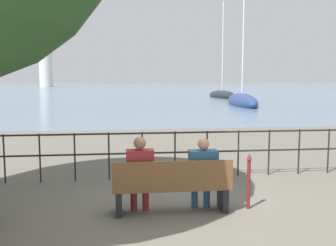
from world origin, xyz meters
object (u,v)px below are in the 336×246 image
(seated_person_right, at_px, (203,171))
(sailboat_0, at_px, (242,101))
(seated_person_left, at_px, (140,172))
(harbor_lighthouse, at_px, (46,61))
(sailboat_1, at_px, (222,95))
(closed_umbrella, at_px, (249,178))
(park_bench, at_px, (172,187))

(seated_person_right, xyz_separation_m, sailboat_0, (9.20, 25.90, -0.32))
(seated_person_left, xyz_separation_m, harbor_lighthouse, (-26.40, 130.11, 8.37))
(sailboat_0, bearing_deg, seated_person_left, -105.86)
(sailboat_1, bearing_deg, harbor_lighthouse, 110.71)
(closed_umbrella, distance_m, sailboat_1, 42.55)
(closed_umbrella, bearing_deg, seated_person_left, 179.44)
(closed_umbrella, height_order, harbor_lighthouse, harbor_lighthouse)
(seated_person_right, xyz_separation_m, harbor_lighthouse, (-27.44, 130.11, 8.39))
(seated_person_left, xyz_separation_m, sailboat_0, (10.25, 25.91, -0.34))
(sailboat_0, xyz_separation_m, harbor_lighthouse, (-36.65, 104.20, 8.70))
(sailboat_1, bearing_deg, closed_umbrella, -107.63)
(park_bench, relative_size, closed_umbrella, 2.01)
(seated_person_right, relative_size, closed_umbrella, 1.28)
(park_bench, distance_m, harbor_lighthouse, 133.22)
(closed_umbrella, relative_size, sailboat_0, 0.08)
(seated_person_left, distance_m, sailboat_1, 43.03)
(seated_person_left, distance_m, closed_umbrella, 1.84)
(seated_person_right, height_order, sailboat_0, sailboat_0)
(park_bench, distance_m, sailboat_0, 27.74)
(seated_person_right, distance_m, closed_umbrella, 0.80)
(park_bench, bearing_deg, sailboat_0, 69.48)
(sailboat_1, bearing_deg, park_bench, -109.30)
(harbor_lighthouse, bearing_deg, seated_person_right, -78.09)
(seated_person_left, height_order, closed_umbrella, seated_person_left)
(sailboat_1, relative_size, harbor_lighthouse, 0.64)
(seated_person_right, height_order, harbor_lighthouse, harbor_lighthouse)
(seated_person_right, relative_size, sailboat_0, 0.10)
(harbor_lighthouse, bearing_deg, seated_person_left, -78.53)
(seated_person_left, height_order, harbor_lighthouse, harbor_lighthouse)
(park_bench, xyz_separation_m, seated_person_left, (-0.52, 0.08, 0.26))
(harbor_lighthouse, bearing_deg, sailboat_1, -66.32)
(park_bench, distance_m, seated_person_left, 0.59)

